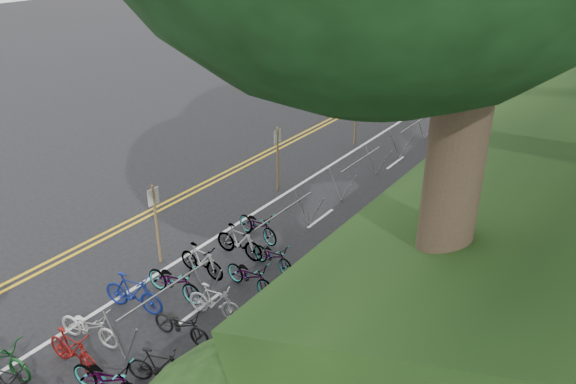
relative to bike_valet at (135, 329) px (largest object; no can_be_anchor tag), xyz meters
name	(u,v)px	position (x,y,z in m)	size (l,w,h in m)	color
road_markings	(264,199)	(-2.18, 8.00, -0.47)	(7.47, 80.00, 0.01)	gold
red_curb	(416,215)	(2.89, 9.90, -0.43)	(0.25, 28.00, 0.10)	maroon
bike_racks_rest	(361,166)	(0.19, 10.90, 0.38)	(1.14, 23.00, 1.17)	gray
signposts_rest	(321,132)	(-2.21, 11.90, 0.95)	(0.08, 18.40, 2.50)	brown
bike_valet	(135,329)	(0.00, 0.00, 0.00)	(3.38, 12.70, 1.07)	slate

